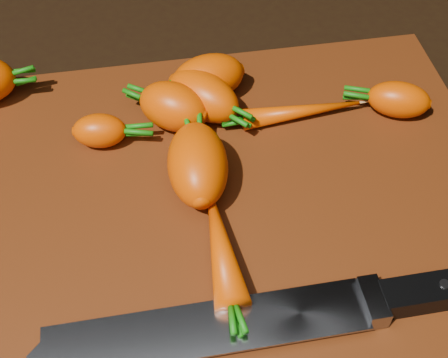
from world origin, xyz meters
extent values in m
cube|color=black|center=(0.00, 0.00, -0.01)|extent=(2.00, 2.00, 0.01)
cube|color=#4D1F08|center=(0.00, 0.00, 0.01)|extent=(0.50, 0.40, 0.01)
ellipsoid|color=#EC4B00|center=(-0.03, 0.10, 0.04)|extent=(0.08, 0.08, 0.05)
ellipsoid|color=#EC4B00|center=(0.00, 0.11, 0.03)|extent=(0.09, 0.09, 0.05)
ellipsoid|color=#EC4B00|center=(-0.02, 0.02, 0.04)|extent=(0.06, 0.09, 0.05)
ellipsoid|color=#EC4B00|center=(0.01, 0.14, 0.04)|extent=(0.08, 0.06, 0.05)
ellipsoid|color=#EC4B00|center=(-0.10, 0.09, 0.03)|extent=(0.05, 0.04, 0.03)
ellipsoid|color=#EC4B00|center=(0.18, 0.08, 0.03)|extent=(0.07, 0.06, 0.04)
ellipsoid|color=#EC4B00|center=(0.09, 0.09, 0.02)|extent=(0.12, 0.03, 0.02)
ellipsoid|color=#EC4B00|center=(-0.01, -0.06, 0.03)|extent=(0.03, 0.11, 0.03)
cube|color=gray|center=(-0.16, -0.12, 0.02)|extent=(0.24, 0.04, 0.00)
cube|color=gray|center=(-0.03, -0.12, 0.02)|extent=(0.02, 0.04, 0.02)
cube|color=black|center=(0.05, -0.12, 0.02)|extent=(0.14, 0.03, 0.02)
cylinder|color=#B2B2B7|center=(0.03, -0.12, 0.03)|extent=(0.01, 0.01, 0.00)
camera|label=1|loc=(-0.06, -0.33, 0.44)|focal=50.00mm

